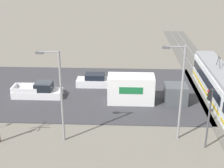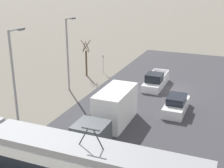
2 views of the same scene
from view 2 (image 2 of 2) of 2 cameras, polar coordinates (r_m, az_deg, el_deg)
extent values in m
plane|color=slate|center=(36.66, 11.08, -1.13)|extent=(320.00, 320.00, 0.00)
cube|color=#38383D|center=(36.65, 11.08, -1.08)|extent=(16.74, 37.21, 0.08)
cube|color=gray|center=(17.80, -3.82, -11.99)|extent=(13.27, 2.35, 0.43)
cylinder|color=#2D2D33|center=(17.24, -2.52, -10.12)|extent=(0.66, 0.07, 1.15)
cylinder|color=#2D2D33|center=(17.59, -5.22, -9.54)|extent=(0.66, 0.07, 1.15)
cube|color=#2D2D33|center=(17.15, -3.92, -8.22)|extent=(1.10, 0.08, 0.06)
cube|color=#4C5156|center=(23.72, -3.84, -9.56)|extent=(2.43, 2.40, 2.10)
cube|color=white|center=(27.57, 0.64, -4.09)|extent=(2.43, 5.09, 3.09)
cube|color=#196B38|center=(27.89, -1.70, -3.13)|extent=(0.02, 2.55, 0.77)
cube|color=silver|center=(37.32, 8.02, 0.23)|extent=(1.97, 5.66, 0.85)
cube|color=black|center=(36.31, 7.76, 1.17)|extent=(1.81, 1.92, 0.92)
cube|color=silver|center=(38.42, 7.21, 1.87)|extent=(0.12, 2.83, 0.49)
cube|color=silver|center=(38.02, 9.84, 1.55)|extent=(0.12, 2.83, 0.49)
cube|color=silver|center=(39.63, 9.06, 2.33)|extent=(1.81, 0.23, 0.49)
cube|color=red|center=(40.00, 7.99, 1.92)|extent=(0.14, 0.04, 0.18)
cube|color=silver|center=(30.80, 11.65, -4.11)|extent=(1.88, 4.61, 0.92)
cube|color=black|center=(30.49, 11.75, -2.73)|extent=(1.62, 2.39, 0.68)
cylinder|color=brown|center=(40.96, -4.71, 3.78)|extent=(0.24, 0.24, 3.34)
cylinder|color=brown|center=(40.54, -5.11, 6.81)|extent=(0.09, 0.94, 1.28)
cylinder|color=brown|center=(40.19, -4.96, 6.87)|extent=(1.13, 0.09, 1.56)
cylinder|color=brown|center=(40.32, -4.48, 6.76)|extent=(0.09, 0.94, 1.28)
cylinder|color=brown|center=(40.62, -4.64, 7.02)|extent=(1.13, 0.09, 1.56)
cylinder|color=gray|center=(35.29, -8.11, 5.20)|extent=(0.20, 0.20, 8.19)
cylinder|color=gray|center=(35.24, -7.76, 11.79)|extent=(0.12, 1.60, 0.12)
cube|color=#515156|center=(35.90, -7.15, 11.85)|extent=(0.36, 0.60, 0.18)
cylinder|color=gray|center=(26.89, -17.50, 0.41)|extent=(0.20, 0.20, 8.54)
cylinder|color=gray|center=(26.52, -17.30, 9.46)|extent=(0.12, 1.60, 0.12)
cube|color=#515156|center=(27.10, -16.29, 9.62)|extent=(0.36, 0.60, 0.18)
cylinder|color=gray|center=(42.15, -1.63, 3.71)|extent=(0.06, 0.06, 2.52)
cube|color=white|center=(41.91, -1.63, 5.09)|extent=(0.32, 0.02, 0.44)
cube|color=red|center=(41.92, -1.62, 5.09)|extent=(0.31, 0.01, 0.10)
camera|label=1|loc=(47.74, -39.45, 17.95)|focal=50.00mm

